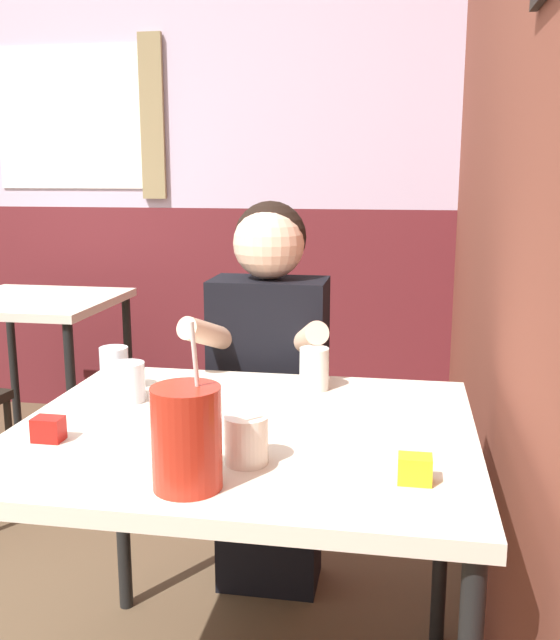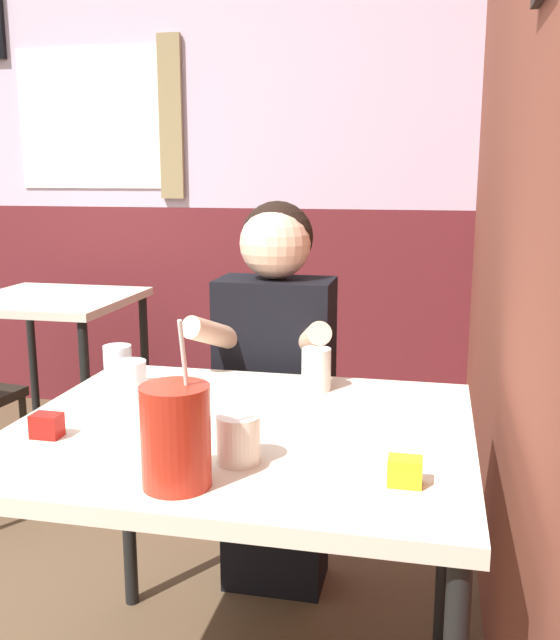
{
  "view_description": "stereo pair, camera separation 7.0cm",
  "coord_description": "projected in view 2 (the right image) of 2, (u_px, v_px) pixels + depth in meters",
  "views": [
    {
      "loc": [
        1.17,
        -1.01,
        1.27
      ],
      "look_at": [
        0.89,
        0.59,
        0.94
      ],
      "focal_mm": 40.0,
      "sensor_mm": 36.0,
      "label": 1
    },
    {
      "loc": [
        1.24,
        -0.99,
        1.27
      ],
      "look_at": [
        0.89,
        0.59,
        0.94
      ],
      "focal_mm": 40.0,
      "sensor_mm": 36.0,
      "label": 2
    }
  ],
  "objects": [
    {
      "name": "main_table",
      "position": [
        241.0,
        454.0,
        1.56
      ],
      "size": [
        0.99,
        0.85,
        0.74
      ],
      "color": "beige",
      "rests_on": "ground_plane"
    },
    {
      "name": "glass_by_brick",
      "position": [
        118.0,
        367.0,
        1.81
      ],
      "size": [
        0.07,
        0.07,
        0.11
      ],
      "color": "silver",
      "rests_on": "main_table"
    },
    {
      "name": "condiment_ketchup",
      "position": [
        47.0,
        426.0,
        1.48
      ],
      "size": [
        0.06,
        0.04,
        0.05
      ],
      "color": "#B7140F",
      "rests_on": "main_table"
    },
    {
      "name": "background_table",
      "position": [
        53.0,
        317.0,
        3.2
      ],
      "size": [
        0.69,
        0.68,
        0.74
      ],
      "color": "beige",
      "rests_on": "ground_plane"
    },
    {
      "name": "cocktail_pitcher",
      "position": [
        176.0,
        436.0,
        1.24
      ],
      "size": [
        0.12,
        0.12,
        0.3
      ],
      "color": "#B22819",
      "rests_on": "main_table"
    },
    {
      "name": "glass_center",
      "position": [
        316.0,
        369.0,
        1.8
      ],
      "size": [
        0.07,
        0.07,
        0.11
      ],
      "color": "silver",
      "rests_on": "main_table"
    },
    {
      "name": "brick_wall_right",
      "position": [
        512.0,
        147.0,
        2.11
      ],
      "size": [
        0.08,
        4.54,
        2.7
      ],
      "color": "brown",
      "rests_on": "ground_plane"
    },
    {
      "name": "back_wall",
      "position": [
        190.0,
        157.0,
        3.66
      ],
      "size": [
        5.84,
        0.09,
        2.7
      ],
      "color": "silver",
      "rests_on": "ground_plane"
    },
    {
      "name": "glass_far_side",
      "position": [
        238.0,
        439.0,
        1.35
      ],
      "size": [
        0.08,
        0.08,
        0.09
      ],
      "color": "silver",
      "rests_on": "main_table"
    },
    {
      "name": "glass_near_pitcher",
      "position": [
        131.0,
        380.0,
        1.72
      ],
      "size": [
        0.08,
        0.08,
        0.1
      ],
      "color": "silver",
      "rests_on": "main_table"
    },
    {
      "name": "condiment_mustard",
      "position": [
        405.0,
        471.0,
        1.25
      ],
      "size": [
        0.06,
        0.04,
        0.05
      ],
      "color": "yellow",
      "rests_on": "main_table"
    },
    {
      "name": "person_seated",
      "position": [
        275.0,
        389.0,
        2.15
      ],
      "size": [
        0.42,
        0.41,
        1.2
      ],
      "color": "black",
      "rests_on": "ground_plane"
    }
  ]
}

